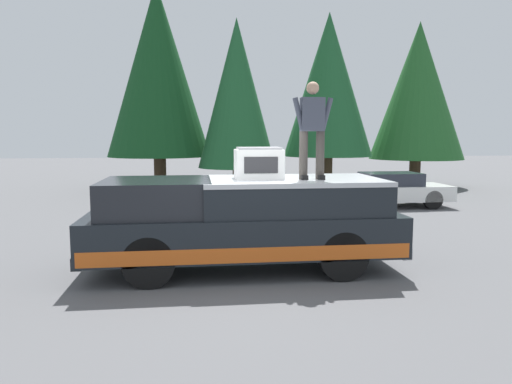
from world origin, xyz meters
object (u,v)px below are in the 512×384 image
(pickup_truck, at_px, (243,222))
(parked_car_white, at_px, (388,190))
(compressor_unit, at_px, (259,163))
(person_on_truck_bed, at_px, (312,128))

(pickup_truck, bearing_deg, parked_car_white, -38.71)
(compressor_unit, height_order, person_on_truck_bed, person_on_truck_bed)
(pickup_truck, height_order, parked_car_white, pickup_truck)
(compressor_unit, bearing_deg, person_on_truck_bed, -105.92)
(person_on_truck_bed, bearing_deg, compressor_unit, 74.08)
(parked_car_white, bearing_deg, person_on_truck_bed, 148.53)
(pickup_truck, xyz_separation_m, person_on_truck_bed, (-0.23, -1.19, 1.68))
(pickup_truck, distance_m, parked_car_white, 9.00)
(pickup_truck, relative_size, compressor_unit, 6.60)
(person_on_truck_bed, bearing_deg, parked_car_white, -31.47)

